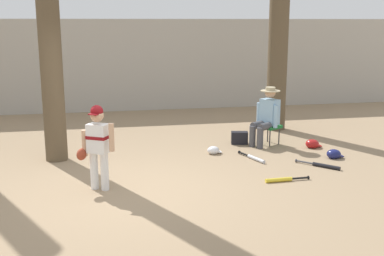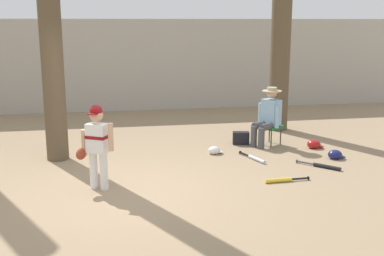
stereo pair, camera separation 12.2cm
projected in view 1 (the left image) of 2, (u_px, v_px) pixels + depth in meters
The scene contains 14 objects.
ground_plane at pixel (124, 192), 7.19m from camera, with size 60.00×60.00×0.00m, color #937A5B.
concrete_back_wall at pixel (109, 66), 13.52m from camera, with size 18.00×0.36×2.57m, color #ADA89E.
tree_near_player at pixel (48, 11), 8.30m from camera, with size 0.66×0.66×6.07m.
tree_behind_spectator at pixel (278, 35), 10.94m from camera, with size 0.65×0.65×5.05m.
young_ballplayer at pixel (97, 142), 7.16m from camera, with size 0.61×0.36×1.31m.
folding_stool at pixel (269, 127), 9.92m from camera, with size 0.55×0.55×0.41m.
seated_spectator at pixel (266, 115), 9.80m from camera, with size 0.66×0.57×1.20m.
handbag_beside_stool at pixel (239, 138), 9.99m from camera, with size 0.34×0.18×0.26m, color black.
bat_aluminum_silver at pixel (254, 158), 8.86m from camera, with size 0.31×0.76×0.07m.
bat_black_composite at pixel (323, 165), 8.41m from camera, with size 0.60×0.65×0.07m.
bat_yellow_trainer at pixel (282, 180), 7.66m from camera, with size 0.75×0.09×0.07m.
batting_helmet_red at pixel (312, 144), 9.71m from camera, with size 0.32×0.25×0.19m.
batting_helmet_white at pixel (213, 150), 9.27m from camera, with size 0.28×0.21×0.16m.
batting_helmet_navy at pixel (334, 154), 8.97m from camera, with size 0.31×0.24×0.18m.
Camera 1 is at (-0.30, -6.88, 2.51)m, focal length 44.82 mm.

